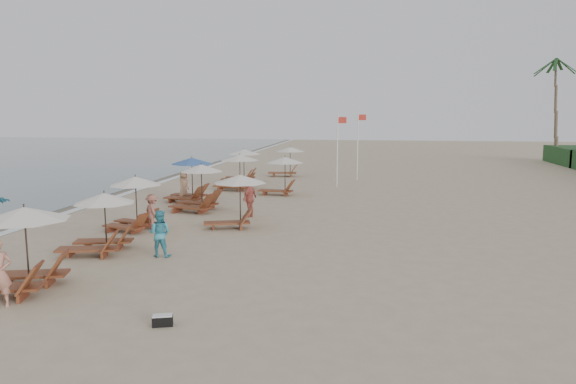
% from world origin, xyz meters
% --- Properties ---
extents(ground, '(160.00, 160.00, 0.00)m').
position_xyz_m(ground, '(0.00, 0.00, 0.00)').
color(ground, tan).
rests_on(ground, ground).
extents(wet_sand_band, '(3.20, 140.00, 0.01)m').
position_xyz_m(wet_sand_band, '(-12.50, 10.00, 0.00)').
color(wet_sand_band, '#6B5E4C').
rests_on(wet_sand_band, ground).
extents(foam_line, '(0.50, 140.00, 0.02)m').
position_xyz_m(foam_line, '(-11.20, 10.00, 0.01)').
color(foam_line, white).
rests_on(foam_line, ground).
extents(lounger_station_0, '(2.77, 2.49, 2.31)m').
position_xyz_m(lounger_station_0, '(-5.99, -3.77, 1.11)').
color(lounger_station_0, brown).
rests_on(lounger_station_0, ground).
extents(lounger_station_1, '(2.56, 2.29, 2.08)m').
position_xyz_m(lounger_station_1, '(-5.91, 0.31, 0.98)').
color(lounger_station_1, brown).
rests_on(lounger_station_1, ground).
extents(lounger_station_2, '(2.42, 2.17, 2.21)m').
position_xyz_m(lounger_station_2, '(-6.38, 3.87, 1.15)').
color(lounger_station_2, brown).
rests_on(lounger_station_2, ground).
extents(lounger_station_3, '(2.67, 2.54, 2.29)m').
position_xyz_m(lounger_station_3, '(-5.20, 8.46, 1.03)').
color(lounger_station_3, brown).
rests_on(lounger_station_3, ground).
extents(lounger_station_4, '(2.62, 2.29, 2.39)m').
position_xyz_m(lounger_station_4, '(-6.58, 11.16, 1.18)').
color(lounger_station_4, brown).
rests_on(lounger_station_4, ground).
extents(lounger_station_5, '(2.87, 2.44, 2.20)m').
position_xyz_m(lounger_station_5, '(-5.16, 15.91, 1.07)').
color(lounger_station_5, brown).
rests_on(lounger_station_5, ground).
extents(lounger_station_6, '(2.76, 2.42, 2.30)m').
position_xyz_m(lounger_station_6, '(-5.75, 19.47, 1.14)').
color(lounger_station_6, brown).
rests_on(lounger_station_6, ground).
extents(inland_station_0, '(2.69, 2.24, 2.22)m').
position_xyz_m(inland_station_0, '(-2.33, 4.93, 1.40)').
color(inland_station_0, brown).
rests_on(inland_station_0, ground).
extents(inland_station_1, '(2.75, 2.24, 2.22)m').
position_xyz_m(inland_station_1, '(-1.99, 14.19, 1.35)').
color(inland_station_1, brown).
rests_on(inland_station_1, ground).
extents(inland_station_2, '(2.85, 2.24, 2.22)m').
position_xyz_m(inland_station_2, '(-3.17, 23.45, 1.28)').
color(inland_station_2, brown).
rests_on(inland_station_2, ground).
extents(beachgoer_mid_a, '(0.77, 0.60, 1.58)m').
position_xyz_m(beachgoer_mid_a, '(-3.65, 0.16, 0.79)').
color(beachgoer_mid_a, teal).
rests_on(beachgoer_mid_a, ground).
extents(beachgoer_mid_b, '(1.09, 1.05, 1.49)m').
position_xyz_m(beachgoer_mid_b, '(-5.55, 3.98, 0.74)').
color(beachgoer_mid_b, '#9B5F4F').
rests_on(beachgoer_mid_b, ground).
extents(beachgoer_far_a, '(0.74, 1.11, 1.75)m').
position_xyz_m(beachgoer_far_a, '(-2.25, 7.30, 0.87)').
color(beachgoer_far_a, '#BD584B').
rests_on(beachgoer_far_a, ground).
extents(beachgoer_far_b, '(0.61, 0.86, 1.64)m').
position_xyz_m(beachgoer_far_b, '(-7.02, 11.65, 0.82)').
color(beachgoer_far_b, tan).
rests_on(beachgoer_far_b, ground).
extents(duffel_bag, '(0.51, 0.36, 0.26)m').
position_xyz_m(duffel_bag, '(-1.29, -5.41, 0.13)').
color(duffel_bag, black).
rests_on(duffel_bag, ground).
extents(flag_pole_near, '(0.59, 0.08, 4.73)m').
position_xyz_m(flag_pole_near, '(1.10, 17.90, 2.61)').
color(flag_pole_near, silver).
rests_on(flag_pole_near, ground).
extents(flag_pole_far, '(0.59, 0.08, 4.88)m').
position_xyz_m(flag_pole_far, '(2.27, 21.79, 2.69)').
color(flag_pole_far, silver).
rests_on(flag_pole_far, ground).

